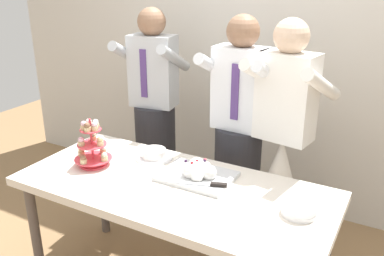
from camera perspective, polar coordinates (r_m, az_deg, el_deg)
name	(u,v)px	position (r m, az deg, el deg)	size (l,w,h in m)	color
rear_wall	(265,32)	(3.41, 10.01, 12.81)	(5.20, 0.10, 2.90)	beige
dessert_table	(173,196)	(2.41, -2.60, -9.29)	(1.80, 0.80, 0.78)	silver
cupcake_stand	(92,146)	(2.62, -13.50, -2.42)	(0.23, 0.23, 0.31)	#D83F4C
main_cake_tray	(197,172)	(2.42, 0.75, -6.02)	(0.43, 0.32, 0.13)	silver
plate_stack	(299,209)	(2.16, 14.44, -10.73)	(0.18, 0.18, 0.05)	white
round_cake	(154,154)	(2.69, -5.22, -3.62)	(0.24, 0.24, 0.06)	white
person_groom	(238,151)	(2.88, 6.31, -3.12)	(0.48, 0.51, 1.66)	#232328
person_bride	(279,186)	(2.82, 11.79, -7.75)	(0.56, 0.56, 1.66)	white
person_guest	(155,126)	(3.33, -5.08, 0.31)	(0.52, 0.55, 1.66)	#232328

